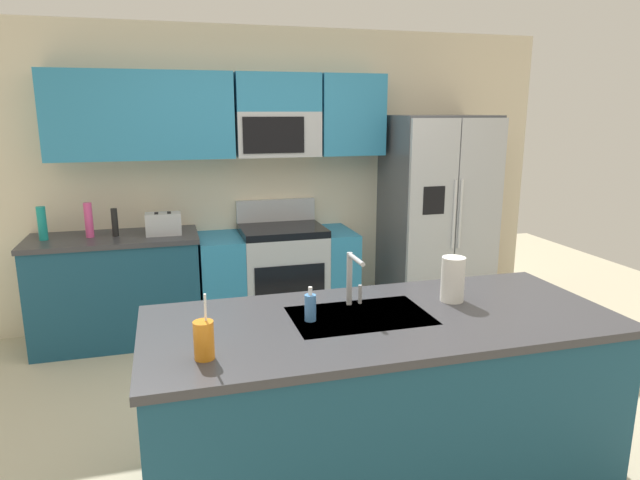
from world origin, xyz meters
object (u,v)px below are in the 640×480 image
refrigerator (436,217)px  bottle_teal (42,223)px  paper_towel_roll (453,279)px  drink_cup_orange (204,340)px  bottle_pink (89,220)px  toaster (163,224)px  sink_faucet (352,275)px  soap_dispenser (310,307)px  pepper_mill (115,222)px  range_oven (278,277)px

refrigerator → bottle_teal: bearing=178.7°
refrigerator → paper_towel_roll: (-0.98, -2.07, 0.09)m
drink_cup_orange → bottle_teal: bearing=112.7°
bottle_teal → bottle_pink: 0.34m
refrigerator → toaster: bearing=179.5°
sink_faucet → soap_dispenser: size_ratio=1.66×
bottle_pink → sink_faucet: (1.50, -2.09, 0.03)m
pepper_mill → paper_towel_roll: 2.83m
sink_faucet → refrigerator: bearing=52.9°
bottle_teal → drink_cup_orange: bearing=-67.3°
toaster → paper_towel_roll: size_ratio=1.17×
range_oven → soap_dispenser: size_ratio=8.00×
refrigerator → range_oven: bearing=177.2°
bottle_pink → drink_cup_orange: bearing=-74.2°
toaster → bottle_teal: bottle_teal is taller
range_oven → soap_dispenser: (-0.29, -2.22, 0.53)m
bottle_pink → paper_towel_roll: bearing=-46.6°
bottle_pink → soap_dispenser: bearing=-61.0°
pepper_mill → sink_faucet: (1.30, -2.08, 0.05)m
toaster → drink_cup_orange: bearing=-86.6°
soap_dispenser → refrigerator: bearing=50.4°
bottle_teal → paper_towel_roll: (2.38, -2.15, -0.01)m
pepper_mill → paper_towel_roll: size_ratio=0.94×
refrigerator → sink_faucet: (-1.52, -2.01, 0.14)m
range_oven → sink_faucet: (-0.03, -2.08, 0.62)m
pepper_mill → bottle_pink: size_ratio=0.81×
toaster → soap_dispenser: 2.27m
toaster → refrigerator: bearing=-0.5°
refrigerator → toaster: size_ratio=6.61×
bottle_teal → bottle_pink: size_ratio=0.95×
toaster → bottle_teal: bearing=176.4°
toaster → pepper_mill: bearing=172.4°
drink_cup_orange → range_oven: bearing=72.1°
bottle_pink → paper_towel_roll: bottle_pink is taller
range_oven → bottle_pink: 1.64m
refrigerator → drink_cup_orange: 3.35m
bottle_teal → paper_towel_roll: bottle_teal is taller
refrigerator → drink_cup_orange: size_ratio=6.59×
range_oven → toaster: range_oven is taller
sink_faucet → paper_towel_roll: size_ratio=1.17×
pepper_mill → range_oven: bearing=0.1°
range_oven → bottle_pink: bottle_pink is taller
pepper_mill → paper_towel_roll: bearing=-49.3°
paper_towel_roll → soap_dispenser: bearing=-174.8°
range_oven → refrigerator: size_ratio=0.74×
sink_faucet → toaster: bearing=114.6°
refrigerator → bottle_pink: refrigerator is taller
range_oven → drink_cup_orange: drink_cup_orange is taller
sink_faucet → drink_cup_orange: (-0.78, -0.43, -0.09)m
refrigerator → sink_faucet: 2.52m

